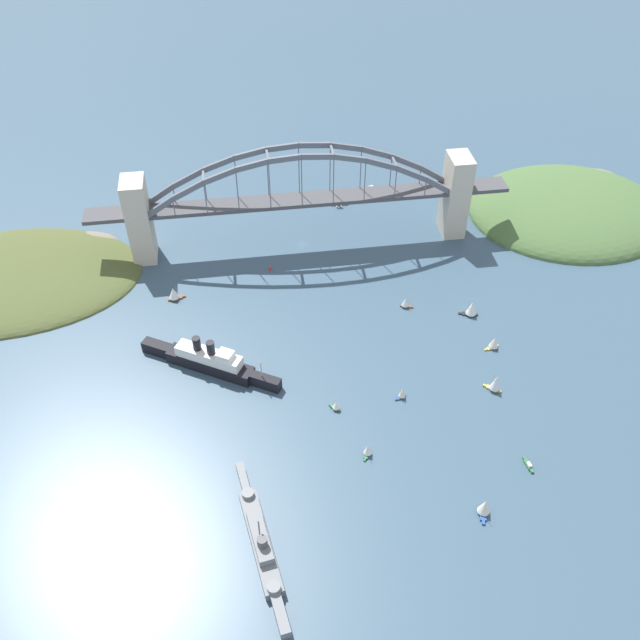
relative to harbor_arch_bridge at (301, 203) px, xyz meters
The scene contains 19 objects.
ground_plane 29.29m from the harbor_arch_bridge, 10.15° to the right, with size 1400.00×1400.00×0.00m, color #385166.
harbor_arch_bridge is the anchor object (origin of this frame).
headland_west_shore 182.93m from the harbor_arch_bridge, behind, with size 132.35×114.62×27.32m.
headland_east_shore 175.21m from the harbor_arch_bridge, ahead, with size 154.08×103.16×16.35m.
ocean_liner 118.79m from the harbor_arch_bridge, 59.34° to the left, with size 69.87×44.25×19.56m.
naval_cruiser 208.35m from the harbor_arch_bridge, 78.43° to the left, with size 16.38×78.09×18.16m.
seaplane_taxiing_near_bridge 78.45m from the harbor_arch_bridge, 134.50° to the right, with size 10.27×7.78×4.85m.
seaplane_second_in_formation 56.67m from the harbor_arch_bridge, 126.81° to the right, with size 11.49×7.06×4.67m.
small_boat_0 166.24m from the harbor_arch_bridge, 93.42° to the left, with size 5.27×6.62×7.87m.
small_boat_1 138.21m from the harbor_arch_bridge, 89.94° to the left, with size 5.76×5.71×6.44m.
small_boat_2 139.26m from the harbor_arch_bridge, 103.88° to the left, with size 6.06×4.63×7.38m.
small_boat_3 157.90m from the harbor_arch_bridge, 120.47° to the left, with size 8.58×7.68×11.34m.
small_boat_4 208.49m from the harbor_arch_bridge, 104.60° to the left, with size 6.58×9.66×9.62m.
small_boat_5 199.12m from the harbor_arch_bridge, 113.80° to the left, with size 2.52×8.72×2.24m.
small_boat_6 118.18m from the harbor_arch_bridge, 136.76° to the left, with size 10.72×7.21×10.65m.
small_boat_7 140.16m from the harbor_arch_bridge, 129.77° to the left, with size 8.72×5.96×8.24m.
small_boat_8 88.05m from the harbor_arch_bridge, 126.44° to the left, with size 7.15×5.16×7.13m.
small_boat_9 92.32m from the harbor_arch_bridge, 28.73° to the left, with size 10.23×6.77×9.28m.
channel_marker_buoy 42.54m from the harbor_arch_bridge, 46.77° to the left, with size 2.20×2.20×2.75m.
Camera 1 is at (38.34, 348.80, 257.03)m, focal length 38.92 mm.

